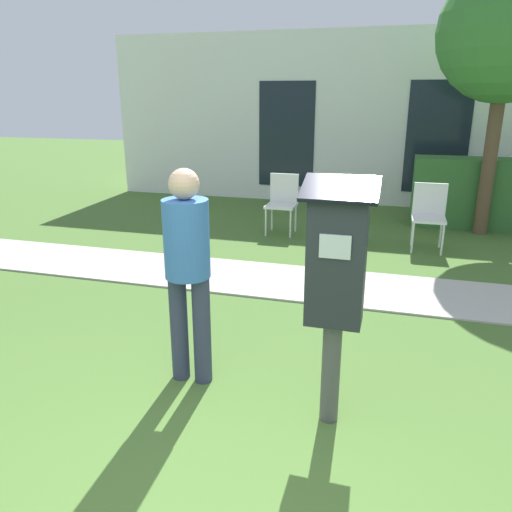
% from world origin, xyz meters
% --- Properties ---
extents(sidewalk, '(12.00, 1.10, 0.02)m').
position_xyz_m(sidewalk, '(0.00, 3.57, 0.01)').
color(sidewalk, '#B7B2A8').
rests_on(sidewalk, ground).
extents(building_facade, '(10.00, 0.26, 3.20)m').
position_xyz_m(building_facade, '(0.00, 8.27, 1.60)').
color(building_facade, white).
rests_on(building_facade, ground).
extents(parking_meter, '(0.44, 0.31, 1.59)m').
position_xyz_m(parking_meter, '(0.46, 1.18, 1.02)').
color(parking_meter, '#4C4C4C').
rests_on(parking_meter, ground).
extents(person_standing, '(0.32, 0.32, 1.58)m').
position_xyz_m(person_standing, '(-0.60, 1.39, 0.93)').
color(person_standing, '#333851').
rests_on(person_standing, ground).
extents(outdoor_chair_left, '(0.44, 0.44, 0.90)m').
position_xyz_m(outdoor_chair_left, '(-0.90, 5.69, 0.53)').
color(outdoor_chair_left, white).
rests_on(outdoor_chair_left, ground).
extents(outdoor_chair_middle, '(0.44, 0.44, 0.90)m').
position_xyz_m(outdoor_chair_middle, '(0.16, 5.38, 0.53)').
color(outdoor_chair_middle, white).
rests_on(outdoor_chair_middle, ground).
extents(outdoor_chair_right, '(0.44, 0.44, 0.90)m').
position_xyz_m(outdoor_chair_right, '(1.22, 5.40, 0.53)').
color(outdoor_chair_right, white).
rests_on(outdoor_chair_right, ground).
extents(hedge_row, '(2.30, 0.60, 1.10)m').
position_xyz_m(hedge_row, '(2.16, 6.87, 0.55)').
color(hedge_row, '#33662D').
rests_on(hedge_row, ground).
extents(tree, '(1.90, 1.90, 3.82)m').
position_xyz_m(tree, '(2.06, 6.46, 2.84)').
color(tree, brown).
rests_on(tree, ground).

